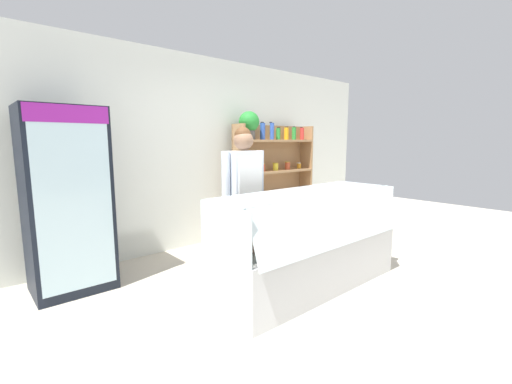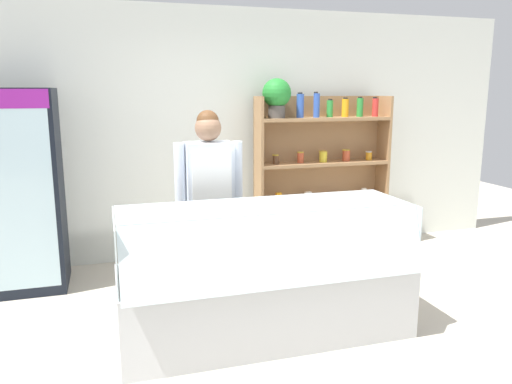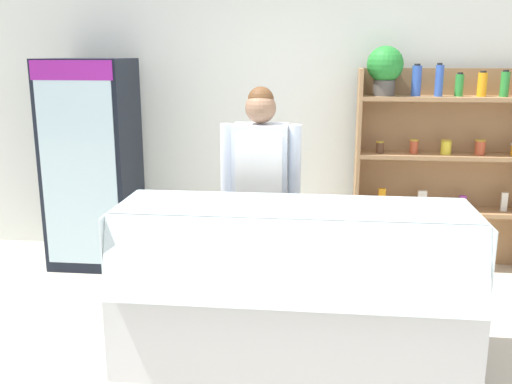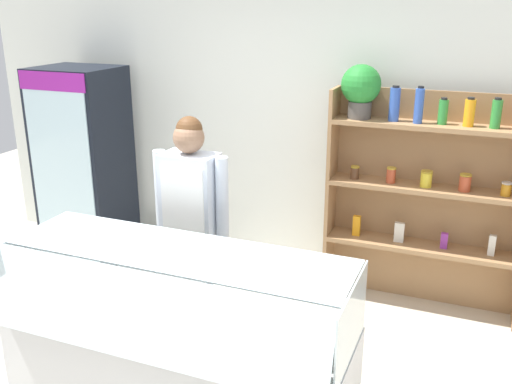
{
  "view_description": "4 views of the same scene",
  "coord_description": "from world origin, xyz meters",
  "px_view_note": "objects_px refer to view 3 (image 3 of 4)",
  "views": [
    {
      "loc": [
        -2.9,
        -2.09,
        1.52
      ],
      "look_at": [
        -0.43,
        0.73,
        0.95
      ],
      "focal_mm": 24.0,
      "sensor_mm": 36.0,
      "label": 1
    },
    {
      "loc": [
        -1.32,
        -3.2,
        1.82
      ],
      "look_at": [
        -0.11,
        0.82,
        0.97
      ],
      "focal_mm": 35.0,
      "sensor_mm": 36.0,
      "label": 2
    },
    {
      "loc": [
        -0.11,
        -3.13,
        1.9
      ],
      "look_at": [
        -0.52,
        0.57,
        0.98
      ],
      "focal_mm": 40.0,
      "sensor_mm": 36.0,
      "label": 3
    },
    {
      "loc": [
        1.34,
        -2.52,
        2.41
      ],
      "look_at": [
        -0.03,
        0.87,
        1.18
      ],
      "focal_mm": 40.0,
      "sensor_mm": 36.0,
      "label": 4
    }
  ],
  "objects_px": {
    "drinks_fridge": "(93,164)",
    "deli_display_case": "(291,315)",
    "shop_clerk": "(260,183)",
    "shelving_unit": "(434,144)"
  },
  "relations": [
    {
      "from": "drinks_fridge",
      "to": "deli_display_case",
      "type": "height_order",
      "value": "drinks_fridge"
    },
    {
      "from": "drinks_fridge",
      "to": "shop_clerk",
      "type": "height_order",
      "value": "drinks_fridge"
    },
    {
      "from": "deli_display_case",
      "to": "shop_clerk",
      "type": "bearing_deg",
      "value": 110.44
    },
    {
      "from": "drinks_fridge",
      "to": "shop_clerk",
      "type": "distance_m",
      "value": 1.8
    },
    {
      "from": "drinks_fridge",
      "to": "shelving_unit",
      "type": "distance_m",
      "value": 3.02
    },
    {
      "from": "shop_clerk",
      "to": "shelving_unit",
      "type": "bearing_deg",
      "value": 37.55
    },
    {
      "from": "deli_display_case",
      "to": "shop_clerk",
      "type": "relative_size",
      "value": 1.29
    },
    {
      "from": "shop_clerk",
      "to": "deli_display_case",
      "type": "bearing_deg",
      "value": -69.56
    },
    {
      "from": "drinks_fridge",
      "to": "shop_clerk",
      "type": "bearing_deg",
      "value": -27.79
    },
    {
      "from": "drinks_fridge",
      "to": "shelving_unit",
      "type": "xyz_separation_m",
      "value": [
        3.0,
        0.24,
        0.2
      ]
    }
  ]
}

